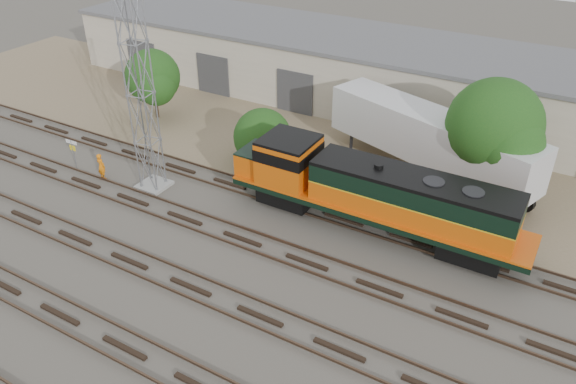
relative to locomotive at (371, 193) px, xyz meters
The scene contains 12 objects.
ground 8.45m from the locomotive, 132.38° to the right, with size 140.00×140.00×0.00m, color #47423A.
dirt_strip 10.79m from the locomotive, 121.31° to the left, with size 80.00×16.00×0.02m, color #726047.
tracks 10.77m from the locomotive, 121.31° to the right, with size 80.00×20.40×0.28m.
warehouse 17.83m from the locomotive, 107.74° to the left, with size 58.40×10.40×5.30m.
locomotive is the anchor object (origin of this frame).
signal_tower 14.20m from the locomotive, 169.22° to the right, with size 1.80×1.80×12.22m.
sign_post 19.54m from the locomotive, 169.31° to the right, with size 0.94×0.07×2.31m.
worker 17.45m from the locomotive, 168.66° to the right, with size 0.64×0.42×1.76m, color orange.
semi_trailer 7.17m from the locomotive, 79.99° to the left, with size 14.57×7.46×4.44m.
tree_west 20.95m from the locomotive, 164.71° to the left, with size 4.38×4.18×5.46m.
tree_mid 9.95m from the locomotive, 158.01° to the left, with size 4.10×3.91×3.91m.
tree_east 8.42m from the locomotive, 53.21° to the left, with size 5.79×5.51×7.44m.
Camera 1 is at (14.50, -18.61, 18.35)m, focal length 35.00 mm.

